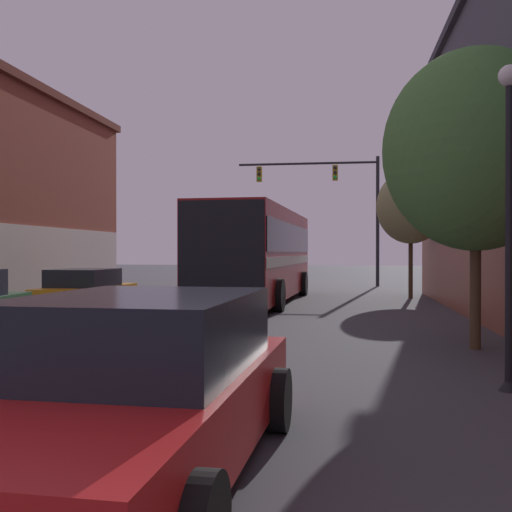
{
  "coord_description": "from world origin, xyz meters",
  "views": [
    {
      "loc": [
        4.1,
        0.06,
        1.8
      ],
      "look_at": [
        1.36,
        18.63,
        1.67
      ],
      "focal_mm": 42.0,
      "sensor_mm": 36.0,
      "label": 1
    }
  ],
  "objects_px": {
    "street_tree_far": "(411,207)",
    "street_lamp": "(509,213)",
    "bus": "(258,251)",
    "street_tree_near": "(476,150)",
    "traffic_signal_gantry": "(337,193)",
    "parked_car_left_near": "(86,290)",
    "hatchback_foreground": "(134,390)"
  },
  "relations": [
    {
      "from": "traffic_signal_gantry",
      "to": "street_tree_near",
      "type": "bearing_deg",
      "value": -82.17
    },
    {
      "from": "traffic_signal_gantry",
      "to": "street_tree_far",
      "type": "xyz_separation_m",
      "value": [
        2.94,
        -7.95,
        -1.32
      ]
    },
    {
      "from": "traffic_signal_gantry",
      "to": "bus",
      "type": "bearing_deg",
      "value": -104.24
    },
    {
      "from": "traffic_signal_gantry",
      "to": "street_lamp",
      "type": "bearing_deg",
      "value": -83.99
    },
    {
      "from": "parked_car_left_near",
      "to": "street_tree_near",
      "type": "bearing_deg",
      "value": -120.91
    },
    {
      "from": "traffic_signal_gantry",
      "to": "street_tree_far",
      "type": "relative_size",
      "value": 1.48
    },
    {
      "from": "hatchback_foreground",
      "to": "street_tree_far",
      "type": "relative_size",
      "value": 0.93
    },
    {
      "from": "traffic_signal_gantry",
      "to": "hatchback_foreground",
      "type": "bearing_deg",
      "value": -92.76
    },
    {
      "from": "parked_car_left_near",
      "to": "street_tree_near",
      "type": "distance_m",
      "value": 12.77
    },
    {
      "from": "parked_car_left_near",
      "to": "traffic_signal_gantry",
      "type": "height_order",
      "value": "traffic_signal_gantry"
    },
    {
      "from": "bus",
      "to": "parked_car_left_near",
      "type": "distance_m",
      "value": 6.13
    },
    {
      "from": "street_lamp",
      "to": "street_tree_near",
      "type": "distance_m",
      "value": 3.69
    },
    {
      "from": "bus",
      "to": "parked_car_left_near",
      "type": "height_order",
      "value": "bus"
    },
    {
      "from": "bus",
      "to": "traffic_signal_gantry",
      "type": "bearing_deg",
      "value": -11.88
    },
    {
      "from": "bus",
      "to": "street_tree_far",
      "type": "height_order",
      "value": "street_tree_far"
    },
    {
      "from": "street_tree_far",
      "to": "traffic_signal_gantry",
      "type": "bearing_deg",
      "value": 110.29
    },
    {
      "from": "street_tree_far",
      "to": "street_lamp",
      "type": "bearing_deg",
      "value": -91.63
    },
    {
      "from": "hatchback_foreground",
      "to": "street_tree_near",
      "type": "xyz_separation_m",
      "value": [
        4.09,
        6.87,
        3.0
      ]
    },
    {
      "from": "bus",
      "to": "hatchback_foreground",
      "type": "bearing_deg",
      "value": -172.92
    },
    {
      "from": "parked_car_left_near",
      "to": "street_lamp",
      "type": "height_order",
      "value": "street_lamp"
    },
    {
      "from": "traffic_signal_gantry",
      "to": "street_tree_near",
      "type": "distance_m",
      "value": 20.49
    },
    {
      "from": "bus",
      "to": "street_lamp",
      "type": "bearing_deg",
      "value": -156.12
    },
    {
      "from": "traffic_signal_gantry",
      "to": "parked_car_left_near",
      "type": "bearing_deg",
      "value": -119.44
    },
    {
      "from": "hatchback_foreground",
      "to": "traffic_signal_gantry",
      "type": "bearing_deg",
      "value": -0.56
    },
    {
      "from": "bus",
      "to": "traffic_signal_gantry",
      "type": "distance_m",
      "value": 11.3
    },
    {
      "from": "street_tree_near",
      "to": "traffic_signal_gantry",
      "type": "bearing_deg",
      "value": 97.83
    },
    {
      "from": "bus",
      "to": "parked_car_left_near",
      "type": "bearing_deg",
      "value": 124.53
    },
    {
      "from": "street_tree_near",
      "to": "street_tree_far",
      "type": "bearing_deg",
      "value": 89.29
    },
    {
      "from": "street_lamp",
      "to": "street_tree_far",
      "type": "distance_m",
      "value": 15.77
    },
    {
      "from": "bus",
      "to": "street_tree_near",
      "type": "relative_size",
      "value": 1.99
    },
    {
      "from": "street_lamp",
      "to": "traffic_signal_gantry",
      "type": "bearing_deg",
      "value": 96.01
    },
    {
      "from": "street_tree_far",
      "to": "street_tree_near",
      "type": "bearing_deg",
      "value": -90.71
    }
  ]
}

